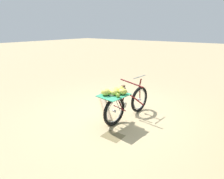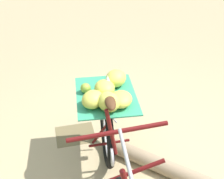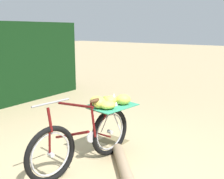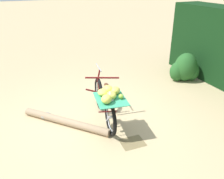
# 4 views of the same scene
# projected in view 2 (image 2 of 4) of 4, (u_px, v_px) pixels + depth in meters

# --- Properties ---
(bicycle) EXTENTS (0.73, 1.80, 1.03)m
(bicycle) POSITION_uv_depth(u_px,v_px,m) (112.00, 145.00, 2.48)
(bicycle) COLOR black
(bicycle) RESTS_ON ground_plane
(leaf_litter_patch) EXTENTS (0.44, 0.36, 0.01)m
(leaf_litter_patch) POSITION_uv_depth(u_px,v_px,m) (75.00, 134.00, 3.37)
(leaf_litter_patch) COLOR olive
(leaf_litter_patch) RESTS_ON ground_plane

